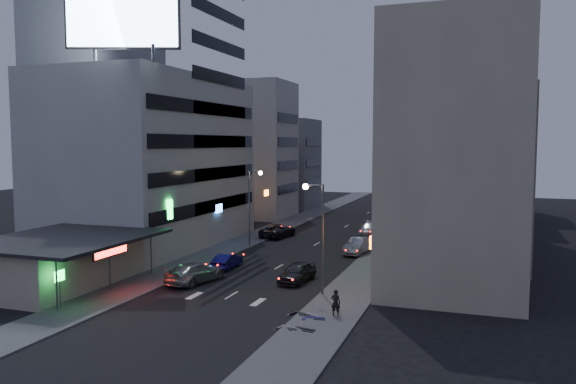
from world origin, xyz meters
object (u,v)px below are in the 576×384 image
at_px(parked_car_right_near, 297,272).
at_px(parked_car_right_mid, 357,246).
at_px(parked_car_right_far, 370,229).
at_px(person, 336,303).
at_px(scooter_blue, 326,309).
at_px(road_car_blue, 227,261).
at_px(parked_car_left, 278,230).
at_px(road_car_silver, 195,272).
at_px(scooter_black_a, 316,320).
at_px(scooter_silver_b, 321,308).
at_px(scooter_silver_a, 300,319).
at_px(scooter_black_b, 311,306).

relative_size(parked_car_right_near, parked_car_right_mid, 0.96).
distance_m(parked_car_right_far, person, 32.61).
distance_m(person, scooter_blue, 0.85).
relative_size(parked_car_right_near, road_car_blue, 1.14).
xyz_separation_m(parked_car_left, person, (14.06, -27.43, 0.19)).
bearing_deg(parked_car_left, person, 124.79).
relative_size(parked_car_left, road_car_silver, 0.99).
relative_size(parked_car_right_far, road_car_blue, 1.26).
relative_size(parked_car_right_far, person, 2.99).
relative_size(parked_car_right_mid, parked_car_left, 0.85).
bearing_deg(scooter_blue, road_car_silver, 60.10).
bearing_deg(parked_car_right_near, scooter_black_a, -61.10).
bearing_deg(road_car_blue, scooter_black_a, 130.99).
relative_size(parked_car_right_near, scooter_silver_b, 2.65).
bearing_deg(scooter_silver_a, scooter_blue, -6.07).
relative_size(parked_car_right_mid, person, 2.83).
bearing_deg(road_car_silver, parked_car_right_near, -146.43).
distance_m(scooter_silver_a, scooter_blue, 2.57).
bearing_deg(scooter_silver_b, parked_car_right_near, 49.08).
xyz_separation_m(person, scooter_silver_a, (-1.37, -3.07, -0.29)).
distance_m(parked_car_right_mid, person, 20.84).
bearing_deg(parked_car_right_far, scooter_black_a, -85.70).
bearing_deg(scooter_black_a, road_car_silver, 67.49).
height_order(parked_car_right_mid, scooter_silver_a, parked_car_right_mid).
relative_size(road_car_blue, scooter_blue, 2.06).
bearing_deg(person, parked_car_right_far, -83.58).
distance_m(parked_car_left, scooter_black_b, 30.51).
distance_m(parked_car_right_far, scooter_black_a, 35.64).
xyz_separation_m(scooter_silver_a, scooter_black_b, (-0.14, 2.69, 0.03)).
bearing_deg(person, parked_car_right_mid, -82.39).
xyz_separation_m(parked_car_right_near, scooter_silver_a, (3.83, -10.99, -0.11)).
bearing_deg(scooter_black_a, person, 3.95).
xyz_separation_m(parked_car_right_far, scooter_silver_a, (2.76, -35.43, -0.06)).
bearing_deg(parked_car_right_near, parked_car_left, 119.56).
distance_m(parked_car_left, scooter_silver_a, 33.03).
bearing_deg(person, parked_car_right_near, -57.52).
bearing_deg(scooter_silver_a, parked_car_left, 37.06).
bearing_deg(scooter_blue, scooter_black_a, 177.29).
height_order(parked_car_right_far, scooter_black_a, parked_car_right_far).
relative_size(road_car_silver, scooter_black_b, 2.96).
xyz_separation_m(parked_car_right_mid, parked_car_left, (-10.99, 6.81, -0.01)).
bearing_deg(scooter_silver_b, parked_car_right_far, 27.12).
height_order(road_car_blue, scooter_silver_a, road_car_blue).
bearing_deg(parked_car_left, road_car_silver, 100.95).
relative_size(parked_car_right_near, scooter_blue, 2.35).
distance_m(parked_car_right_mid, scooter_blue, 21.43).
xyz_separation_m(parked_car_right_mid, road_car_silver, (-9.70, -15.59, 0.03)).
xyz_separation_m(scooter_black_a, scooter_silver_a, (-1.00, 0.01, -0.07)).
bearing_deg(scooter_silver_b, scooter_silver_a, -170.57).
height_order(parked_car_right_near, scooter_black_b, parked_car_right_near).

